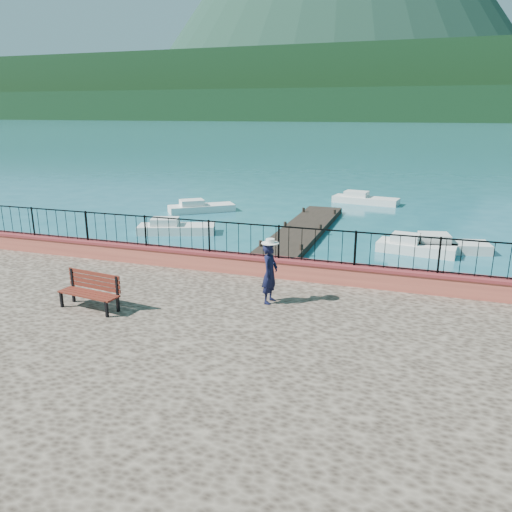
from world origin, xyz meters
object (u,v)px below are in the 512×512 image
Objects in this scene: boat_1 at (417,244)px; boat_4 at (366,197)px; person at (270,273)px; boat_0 at (177,225)px; boat_2 at (446,242)px; boat_3 at (202,205)px; park_bench at (90,298)px.

boat_1 is 0.76× the size of boat_4.
boat_4 is at bearing 5.90° from person.
boat_0 is 11.52m from boat_1.
boat_2 is at bearing -16.95° from person.
boat_0 is 5.58m from boat_3.
boat_1 is 13.74m from boat_3.
person is 13.28m from boat_0.
boat_3 and boat_4 have the same top height.
boat_0 is 0.89× the size of boat_4.
boat_4 is at bearing 87.78° from park_bench.
person is 0.41× the size of boat_0.
boat_0 is 0.96× the size of boat_3.
park_bench is at bearing -111.29° from boat_3.
boat_2 is at bearing 63.43° from park_bench.
boat_1 is (3.44, 10.50, -1.58)m from person.
park_bench is 12.94m from boat_0.
person is 0.44× the size of boat_2.
person is 11.16m from boat_1.
person reaches higher than boat_2.
person is at bearing -97.34° from boat_3.
park_bench is 18.48m from boat_3.
park_bench reaches higher than boat_4.
person is 0.48× the size of boat_1.
boat_2 is 0.91× the size of boat_3.
boat_4 is at bearing -3.78° from boat_3.
park_bench reaches higher than boat_0.
person reaches higher than boat_4.
boat_2 is at bearing -15.92° from boat_0.
boat_2 and boat_3 have the same top height.
boat_4 is (-4.73, 10.80, 0.00)m from boat_2.
park_bench is at bearing -113.48° from boat_1.
person reaches higher than boat_3.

